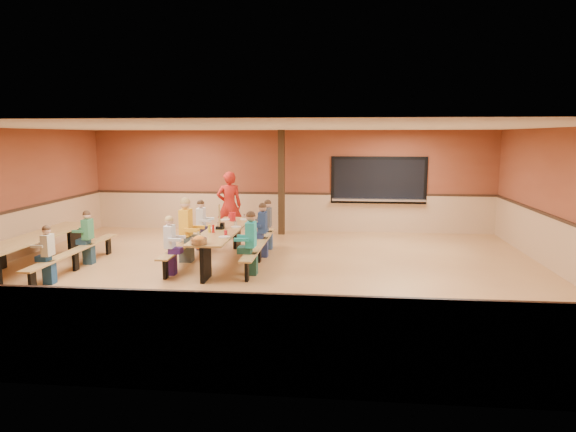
# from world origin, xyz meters

# --- Properties ---
(ground) EXTENTS (12.00, 12.00, 0.00)m
(ground) POSITION_xyz_m (0.00, 0.00, 0.00)
(ground) COLOR #A26C3D
(ground) RESTS_ON ground
(room_envelope) EXTENTS (12.04, 10.04, 3.02)m
(room_envelope) POSITION_xyz_m (0.00, 0.00, 0.69)
(room_envelope) COLOR brown
(room_envelope) RESTS_ON ground
(kitchen_pass_through) EXTENTS (2.78, 0.28, 1.38)m
(kitchen_pass_through) POSITION_xyz_m (2.60, 4.96, 1.49)
(kitchen_pass_through) COLOR black
(kitchen_pass_through) RESTS_ON ground
(structural_post) EXTENTS (0.18, 0.18, 3.00)m
(structural_post) POSITION_xyz_m (-0.20, 4.40, 1.50)
(structural_post) COLOR black
(structural_post) RESTS_ON ground
(cafeteria_table_main) EXTENTS (1.91, 3.70, 0.74)m
(cafeteria_table_main) POSITION_xyz_m (-1.14, 0.99, 0.53)
(cafeteria_table_main) COLOR #A67E42
(cafeteria_table_main) RESTS_ON ground
(cafeteria_table_second) EXTENTS (1.91, 3.70, 0.74)m
(cafeteria_table_second) POSITION_xyz_m (-4.89, -0.14, 0.53)
(cafeteria_table_second) COLOR #A67E42
(cafeteria_table_second) RESTS_ON ground
(seated_child_white_left) EXTENTS (0.37, 0.30, 1.20)m
(seated_child_white_left) POSITION_xyz_m (-1.97, -0.24, 0.60)
(seated_child_white_left) COLOR silver
(seated_child_white_left) RESTS_ON ground
(seated_adult_yellow) EXTENTS (0.48, 0.39, 1.43)m
(seated_adult_yellow) POSITION_xyz_m (-1.97, 0.88, 0.72)
(seated_adult_yellow) COLOR #FAA81F
(seated_adult_yellow) RESTS_ON ground
(seated_child_grey_left) EXTENTS (0.38, 0.31, 1.24)m
(seated_child_grey_left) POSITION_xyz_m (-1.97, 2.14, 0.62)
(seated_child_grey_left) COLOR white
(seated_child_grey_left) RESTS_ON ground
(seated_child_teal_right) EXTENTS (0.41, 0.34, 1.29)m
(seated_child_teal_right) POSITION_xyz_m (-0.32, -0.07, 0.65)
(seated_child_teal_right) COLOR teal
(seated_child_teal_right) RESTS_ON ground
(seated_child_navy_right) EXTENTS (0.39, 0.32, 1.26)m
(seated_child_navy_right) POSITION_xyz_m (-0.32, 1.52, 0.63)
(seated_child_navy_right) COLOR navy
(seated_child_navy_right) RESTS_ON ground
(seated_child_char_right) EXTENTS (0.38, 0.31, 1.23)m
(seated_child_char_right) POSITION_xyz_m (-0.32, 2.38, 0.62)
(seated_child_char_right) COLOR #42454A
(seated_child_char_right) RESTS_ON ground
(seated_child_green_sec) EXTENTS (0.36, 0.29, 1.18)m
(seated_child_green_sec) POSITION_xyz_m (-4.07, 0.45, 0.59)
(seated_child_green_sec) COLOR #327449
(seated_child_green_sec) RESTS_ON ground
(seated_child_tan_sec) EXTENTS (0.33, 0.27, 1.13)m
(seated_child_tan_sec) POSITION_xyz_m (-4.07, -1.13, 0.56)
(seated_child_tan_sec) COLOR #B0A88B
(seated_child_tan_sec) RESTS_ON ground
(standing_woman) EXTENTS (0.78, 0.63, 1.87)m
(standing_woman) POSITION_xyz_m (-1.55, 3.55, 0.94)
(standing_woman) COLOR #AC1C13
(standing_woman) RESTS_ON ground
(punch_pitcher) EXTENTS (0.16, 0.16, 0.22)m
(punch_pitcher) POSITION_xyz_m (-1.16, 2.12, 0.85)
(punch_pitcher) COLOR red
(punch_pitcher) RESTS_ON cafeteria_table_main
(chip_bowl) EXTENTS (0.32, 0.32, 0.15)m
(chip_bowl) POSITION_xyz_m (-1.24, -0.66, 0.81)
(chip_bowl) COLOR orange
(chip_bowl) RESTS_ON cafeteria_table_main
(napkin_dispenser) EXTENTS (0.10, 0.14, 0.13)m
(napkin_dispenser) POSITION_xyz_m (-1.19, 1.08, 0.80)
(napkin_dispenser) COLOR black
(napkin_dispenser) RESTS_ON cafeteria_table_main
(condiment_mustard) EXTENTS (0.06, 0.06, 0.17)m
(condiment_mustard) POSITION_xyz_m (-1.35, 0.59, 0.82)
(condiment_mustard) COLOR yellow
(condiment_mustard) RESTS_ON cafeteria_table_main
(condiment_ketchup) EXTENTS (0.06, 0.06, 0.17)m
(condiment_ketchup) POSITION_xyz_m (-1.26, 0.57, 0.82)
(condiment_ketchup) COLOR #B2140F
(condiment_ketchup) RESTS_ON cafeteria_table_main
(table_paddle) EXTENTS (0.16, 0.16, 0.56)m
(table_paddle) POSITION_xyz_m (-1.22, 1.01, 0.88)
(table_paddle) COLOR black
(table_paddle) RESTS_ON cafeteria_table_main
(place_settings) EXTENTS (0.65, 3.30, 0.11)m
(place_settings) POSITION_xyz_m (-1.14, 0.99, 0.80)
(place_settings) COLOR beige
(place_settings) RESTS_ON cafeteria_table_main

